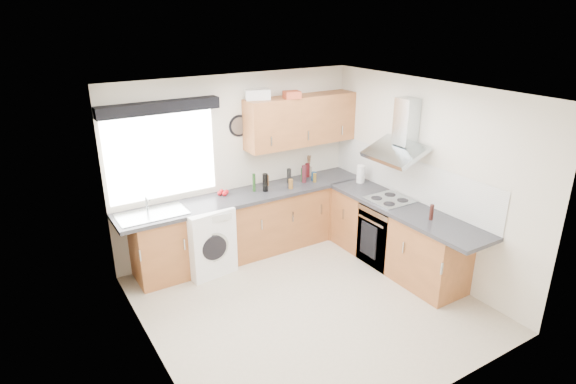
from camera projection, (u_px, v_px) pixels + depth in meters
ground_plane at (308, 303)px, 5.74m from camera, size 3.60×3.60×0.00m
ceiling at (311, 93)px, 4.84m from camera, size 3.60×3.60×0.02m
wall_back at (237, 165)px, 6.72m from camera, size 3.60×0.02×2.50m
wall_front at (435, 281)px, 3.87m from camera, size 3.60×0.02×2.50m
wall_left at (147, 247)px, 4.41m from camera, size 0.02×3.60×2.50m
wall_right at (425, 178)px, 6.18m from camera, size 0.02×3.60×2.50m
window at (162, 156)px, 6.09m from camera, size 1.40×0.02×1.10m
window_blind at (159, 107)px, 5.79m from camera, size 1.50×0.18×0.14m
splashback at (407, 177)px, 6.44m from camera, size 0.01×3.00×0.54m
base_cab_back at (242, 227)px, 6.74m from camera, size 3.00×0.58×0.86m
base_cab_corner at (334, 204)px, 7.52m from camera, size 0.60×0.60×0.86m
base_cab_right at (395, 237)px, 6.45m from camera, size 0.58×2.10×0.86m
worktop_back at (248, 196)px, 6.61m from camera, size 3.60×0.62×0.05m
worktop_right at (406, 209)px, 6.16m from camera, size 0.62×2.42×0.05m
sink at (152, 211)px, 5.94m from camera, size 0.84×0.46×0.10m
oven at (387, 233)px, 6.57m from camera, size 0.56×0.58×0.85m
hob_plate at (390, 200)px, 6.39m from camera, size 0.52×0.52×0.01m
extractor_hood at (400, 136)px, 6.13m from camera, size 0.52×0.78×0.66m
upper_cabinets at (301, 120)px, 6.85m from camera, size 1.70×0.35×0.70m
washing_machine at (205, 239)px, 6.34m from camera, size 0.69×0.67×0.91m
wall_clock at (239, 126)px, 6.53m from camera, size 0.30×0.04×0.30m
casserole at (257, 94)px, 6.46m from camera, size 0.38×0.33×0.14m
storage_box at (292, 95)px, 6.52m from camera, size 0.25×0.22×0.10m
utensil_pot at (309, 171)px, 7.31m from camera, size 0.12×0.12×0.13m
kitchen_roll at (361, 174)px, 7.00m from camera, size 0.13×0.13×0.26m
tomato_cluster at (223, 193)px, 6.56m from camera, size 0.18×0.18×0.06m
jar_0 at (289, 176)px, 7.00m from camera, size 0.06×0.06×0.21m
jar_1 at (291, 184)px, 6.78m from camera, size 0.06×0.06×0.14m
jar_2 at (314, 176)px, 7.10m from camera, size 0.07×0.07×0.13m
jar_3 at (267, 181)px, 6.89m from camera, size 0.06×0.06×0.15m
jar_4 at (254, 183)px, 6.66m from camera, size 0.04×0.04×0.26m
jar_5 at (307, 170)px, 7.24m from camera, size 0.07×0.07×0.21m
jar_6 at (315, 178)px, 7.03m from camera, size 0.05×0.05×0.13m
jar_7 at (304, 174)px, 6.99m from camera, size 0.07×0.07×0.26m
jar_8 at (265, 183)px, 6.66m from camera, size 0.07×0.07×0.25m
jar_9 at (302, 175)px, 7.06m from camera, size 0.04×0.04×0.20m
bottle_0 at (432, 212)px, 5.77m from camera, size 0.05×0.05×0.19m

